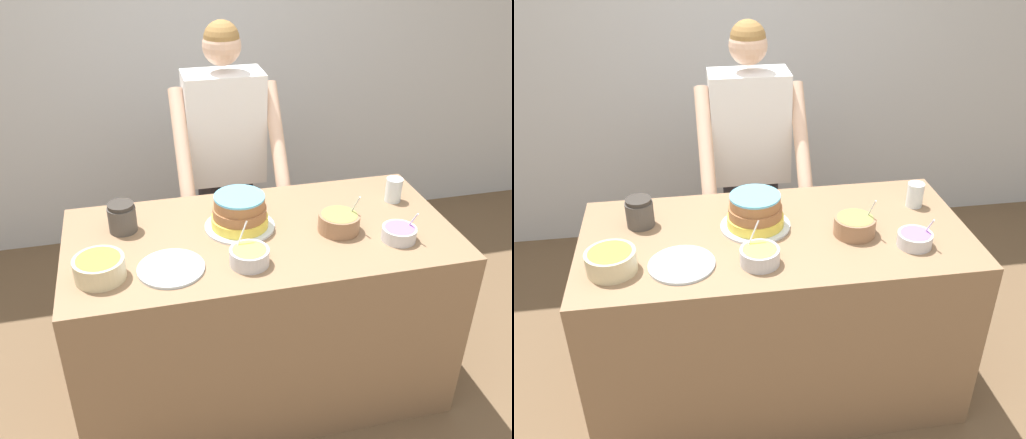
% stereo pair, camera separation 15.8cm
% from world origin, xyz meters
% --- Properties ---
extents(wall_back, '(10.00, 0.05, 2.60)m').
position_xyz_m(wall_back, '(0.00, 2.02, 1.30)').
color(wall_back, silver).
rests_on(wall_back, ground_plane).
extents(counter, '(1.70, 0.82, 0.89)m').
position_xyz_m(counter, '(0.00, 0.41, 0.44)').
color(counter, '#8C6B4C').
rests_on(counter, ground_plane).
extents(person_baker, '(0.57, 0.47, 1.64)m').
position_xyz_m(person_baker, '(-0.01, 1.18, 0.98)').
color(person_baker, '#2D2D38').
rests_on(person_baker, ground_plane).
extents(cake, '(0.31, 0.31, 0.16)m').
position_xyz_m(cake, '(-0.08, 0.48, 0.96)').
color(cake, silver).
rests_on(cake, counter).
extents(frosting_bowl_olive, '(0.18, 0.18, 0.18)m').
position_xyz_m(frosting_bowl_olive, '(0.34, 0.35, 0.93)').
color(frosting_bowl_olive, '#936B4C').
rests_on(frosting_bowl_olive, counter).
extents(frosting_bowl_purple, '(0.15, 0.15, 0.14)m').
position_xyz_m(frosting_bowl_purple, '(0.56, 0.22, 0.92)').
color(frosting_bowl_purple, silver).
rests_on(frosting_bowl_purple, counter).
extents(frosting_bowl_orange, '(0.20, 0.20, 0.09)m').
position_xyz_m(frosting_bowl_orange, '(-0.68, 0.23, 0.93)').
color(frosting_bowl_orange, beige).
rests_on(frosting_bowl_orange, counter).
extents(frosting_bowl_yellow, '(0.16, 0.16, 0.16)m').
position_xyz_m(frosting_bowl_yellow, '(-0.10, 0.19, 0.92)').
color(frosting_bowl_yellow, silver).
rests_on(frosting_bowl_yellow, counter).
extents(drinking_glass, '(0.08, 0.08, 0.12)m').
position_xyz_m(drinking_glass, '(0.69, 0.55, 0.94)').
color(drinking_glass, silver).
rests_on(drinking_glass, counter).
extents(ceramic_plate, '(0.27, 0.27, 0.01)m').
position_xyz_m(ceramic_plate, '(-0.41, 0.22, 0.89)').
color(ceramic_plate, silver).
rests_on(ceramic_plate, counter).
extents(stoneware_jar, '(0.12, 0.12, 0.13)m').
position_xyz_m(stoneware_jar, '(-0.58, 0.57, 0.95)').
color(stoneware_jar, '#4C4742').
rests_on(stoneware_jar, counter).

